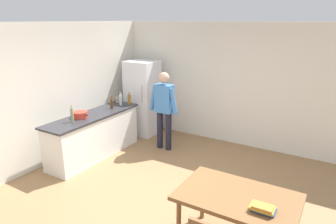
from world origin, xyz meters
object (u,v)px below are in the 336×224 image
person (164,106)px  book_stack (263,208)px  refrigerator (143,98)px  bottle_water_clear (121,100)px  bottle_oil_amber (129,100)px  dining_table (237,201)px  bottle_vinegar_tall (72,115)px  cooking_pot (80,115)px  utensil_jar (118,99)px  bottle_beer_brown (112,104)px

person → book_stack: person is taller
refrigerator → bottle_water_clear: refrigerator is taller
bottle_oil_amber → dining_table: bearing=-32.7°
refrigerator → bottle_oil_amber: bearing=-82.4°
bottle_vinegar_tall → book_stack: 3.81m
cooking_pot → person: bearing=49.7°
dining_table → utensil_jar: 4.14m
refrigerator → person: 1.10m
utensil_jar → bottle_vinegar_tall: size_ratio=1.00×
utensil_jar → book_stack: 4.50m
refrigerator → person: (0.95, -0.55, 0.08)m
person → cooking_pot: 1.72m
cooking_pot → book_stack: 3.93m
refrigerator → utensil_jar: size_ratio=5.62×
utensil_jar → person: bearing=2.8°
bottle_water_clear → bottle_vinegar_tall: bottle_vinegar_tall is taller
refrigerator → bottle_water_clear: (-0.05, -0.77, 0.13)m
bottle_water_clear → book_stack: bottle_water_clear is taller
refrigerator → bottle_beer_brown: refrigerator is taller
refrigerator → book_stack: bearing=-38.2°
refrigerator → dining_table: size_ratio=1.29×
cooking_pot → bottle_vinegar_tall: (0.07, -0.26, 0.08)m
bottle_vinegar_tall → bottle_oil_amber: 1.50m
utensil_jar → dining_table: bearing=-30.4°
bottle_vinegar_tall → dining_table: bearing=-9.6°
dining_table → bottle_vinegar_tall: (-3.40, 0.57, 0.36)m
utensil_jar → bottle_oil_amber: bearing=-3.2°
refrigerator → utensil_jar: bearing=-113.0°
dining_table → utensil_jar: (-3.56, 2.09, 0.31)m
bottle_water_clear → bottle_vinegar_tall: bearing=-91.8°
utensil_jar → bottle_water_clear: size_ratio=1.07×
person → utensil_jar: bearing=-177.2°
utensil_jar → cooking_pot: bearing=-85.5°
bottle_water_clear → bottle_beer_brown: bearing=-90.6°
bottle_water_clear → book_stack: 4.25m
bottle_beer_brown → book_stack: bottle_beer_brown is taller
person → bottle_oil_amber: 0.87m
refrigerator → cooking_pot: (-0.16, -1.87, 0.06)m
person → bottle_oil_amber: size_ratio=6.07×
utensil_jar → book_stack: utensil_jar is taller
bottle_water_clear → bottle_beer_brown: (-0.00, -0.30, -0.02)m
person → dining_table: size_ratio=1.21×
refrigerator → bottle_oil_amber: refrigerator is taller
person → cooking_pot: person is taller
person → bottle_oil_amber: (-0.87, -0.08, 0.04)m
cooking_pot → book_stack: size_ratio=1.50×
bottle_water_clear → bottle_beer_brown: size_ratio=1.15×
refrigerator → cooking_pot: size_ratio=4.50×
person → cooking_pot: (-1.11, -1.31, -0.02)m
dining_table → bottle_beer_brown: size_ratio=5.38×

